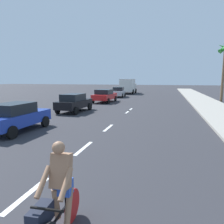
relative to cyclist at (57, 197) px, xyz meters
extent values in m
plane|color=#2D2D33|center=(-1.50, 16.58, -0.83)|extent=(160.00, 160.00, 0.00)
cube|color=#9E998E|center=(6.16, 18.58, -0.76)|extent=(3.60, 80.00, 0.14)
cube|color=white|center=(-1.50, 1.19, -0.83)|extent=(0.16, 1.80, 0.01)
cube|color=white|center=(-1.50, 4.84, -0.83)|extent=(0.16, 1.80, 0.01)
cube|color=white|center=(-1.50, 8.63, -0.83)|extent=(0.16, 1.80, 0.01)
cube|color=white|center=(-1.50, 14.95, -0.83)|extent=(0.16, 1.80, 0.01)
cube|color=white|center=(-1.50, 16.26, -0.83)|extent=(0.16, 1.80, 0.01)
cylinder|color=red|center=(0.02, 0.56, -0.50)|extent=(0.08, 0.66, 0.66)
cube|color=black|center=(0.05, 0.04, -0.32)|extent=(0.09, 0.95, 0.04)
cylinder|color=black|center=(0.04, 0.25, -0.08)|extent=(0.03, 0.03, 0.48)
cube|color=black|center=(0.07, -0.41, 0.05)|extent=(0.56, 0.06, 0.03)
cube|color=#9E7051|center=(0.04, 0.12, 0.45)|extent=(0.36, 0.33, 0.63)
sphere|color=#9E7051|center=(0.05, 0.06, 0.88)|extent=(0.22, 0.22, 0.22)
cube|color=#2D51B7|center=(0.04, 0.17, 0.12)|extent=(0.33, 0.24, 0.28)
cube|color=black|center=(-0.16, -0.26, -0.20)|extent=(0.27, 0.53, 0.32)
cylinder|color=#9E7051|center=(0.16, 0.12, -0.20)|extent=(0.13, 0.32, 0.62)
cylinder|color=#9E7051|center=(-0.08, 0.11, -0.20)|extent=(0.12, 0.21, 0.63)
cylinder|color=#9E7051|center=(0.26, -0.14, 0.35)|extent=(0.12, 0.49, 0.41)
cylinder|color=#9E7051|center=(-0.14, -0.16, 0.35)|extent=(0.12, 0.49, 0.41)
cube|color=#1E389E|center=(-6.10, 6.63, -0.14)|extent=(1.81, 4.02, 0.64)
cube|color=black|center=(-6.11, 6.43, 0.46)|extent=(1.54, 2.11, 0.56)
cylinder|color=black|center=(-6.88, 8.01, -0.51)|extent=(0.20, 0.65, 0.64)
cylinder|color=black|center=(-5.22, 7.94, -0.51)|extent=(0.20, 0.65, 0.64)
cylinder|color=black|center=(-5.32, 5.25, -0.51)|extent=(0.20, 0.65, 0.64)
cube|color=black|center=(-6.01, 13.81, -0.14)|extent=(1.91, 4.10, 0.64)
cube|color=black|center=(-6.02, 13.61, 0.46)|extent=(1.60, 2.17, 0.56)
cylinder|color=black|center=(-6.78, 15.22, -0.51)|extent=(0.22, 0.65, 0.64)
cylinder|color=black|center=(-5.09, 15.13, -0.51)|extent=(0.22, 0.65, 0.64)
cylinder|color=black|center=(-6.93, 12.50, -0.51)|extent=(0.22, 0.65, 0.64)
cylinder|color=black|center=(-5.25, 12.40, -0.51)|extent=(0.22, 0.65, 0.64)
cube|color=red|center=(-5.65, 21.83, -0.14)|extent=(2.03, 4.57, 0.64)
cube|color=black|center=(-5.66, 21.60, 0.46)|extent=(1.74, 2.40, 0.56)
cylinder|color=black|center=(-6.55, 23.39, -0.51)|extent=(0.20, 0.65, 0.64)
cylinder|color=black|center=(-4.66, 23.33, -0.51)|extent=(0.20, 0.65, 0.64)
cylinder|color=black|center=(-6.65, 20.32, -0.51)|extent=(0.20, 0.65, 0.64)
cylinder|color=black|center=(-4.75, 20.26, -0.51)|extent=(0.20, 0.65, 0.64)
cube|color=#B7BABF|center=(-5.61, 29.30, -0.14)|extent=(1.84, 3.98, 0.64)
cube|color=black|center=(-5.60, 29.11, 0.46)|extent=(1.55, 2.10, 0.56)
cylinder|color=black|center=(-6.50, 30.58, -0.51)|extent=(0.21, 0.65, 0.64)
cylinder|color=black|center=(-4.86, 30.67, -0.51)|extent=(0.21, 0.65, 0.64)
cylinder|color=black|center=(-6.36, 27.94, -0.51)|extent=(0.21, 0.65, 0.64)
cylinder|color=black|center=(-4.72, 28.03, -0.51)|extent=(0.21, 0.65, 0.64)
cube|color=beige|center=(-5.64, 39.74, 0.37)|extent=(2.44, 2.38, 1.40)
cube|color=silver|center=(-5.59, 36.75, 0.82)|extent=(2.47, 4.20, 2.30)
cylinder|color=black|center=(-6.84, 39.59, -0.38)|extent=(0.30, 0.90, 0.90)
cylinder|color=black|center=(-4.44, 39.63, -0.38)|extent=(0.30, 0.90, 0.90)
cylinder|color=black|center=(-6.77, 35.69, -0.38)|extent=(0.30, 0.90, 0.90)
cylinder|color=black|center=(-4.37, 35.73, -0.38)|extent=(0.30, 0.90, 0.90)
cylinder|color=brown|center=(8.30, 25.75, 2.52)|extent=(0.31, 0.31, 6.69)
cone|color=#2D8433|center=(8.15, 25.95, 5.71)|extent=(1.52, 1.36, 1.38)
cone|color=#2D8433|center=(8.05, 25.73, 5.71)|extent=(0.51, 1.83, 1.10)
camera|label=1|loc=(1.78, -3.02, 2.03)|focal=33.88mm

